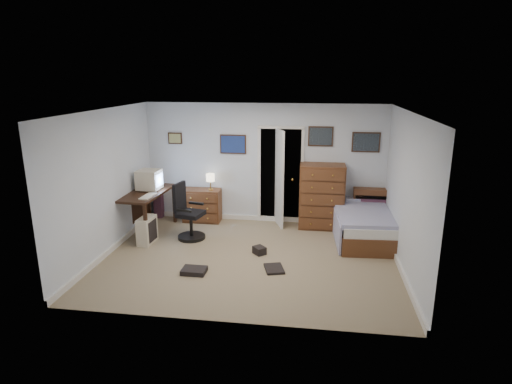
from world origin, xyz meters
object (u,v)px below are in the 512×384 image
(low_dresser, at_px, (202,205))
(tall_dresser, at_px, (322,196))
(computer_desk, at_px, (142,201))
(office_chair, at_px, (188,217))
(bed, at_px, (362,224))

(low_dresser, bearing_deg, tall_dresser, -1.02)
(low_dresser, height_order, tall_dresser, tall_dresser)
(computer_desk, height_order, tall_dresser, tall_dresser)
(computer_desk, height_order, office_chair, office_chair)
(computer_desk, xyz_separation_m, office_chair, (0.99, -0.21, -0.23))
(low_dresser, bearing_deg, office_chair, -90.62)
(low_dresser, bearing_deg, bed, -10.02)
(tall_dresser, distance_m, bed, 1.00)
(office_chair, relative_size, low_dresser, 1.37)
(office_chair, height_order, tall_dresser, tall_dresser)
(low_dresser, relative_size, bed, 0.40)
(tall_dresser, bearing_deg, low_dresser, 178.65)
(low_dresser, relative_size, tall_dresser, 0.60)
(office_chair, relative_size, tall_dresser, 0.82)
(computer_desk, relative_size, office_chair, 1.37)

